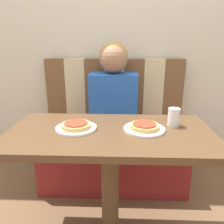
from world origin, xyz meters
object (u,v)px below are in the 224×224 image
person (113,90)px  drinking_cup (174,117)px  pizza_left (76,125)px  pizza_right (144,126)px  plate_left (76,128)px  plate_right (144,129)px

person → drinking_cup: size_ratio=7.18×
pizza_left → pizza_right: same height
pizza_left → drinking_cup: (0.53, 0.07, 0.03)m
plate_left → person: bearing=72.0°
plate_right → drinking_cup: bearing=22.2°
pizza_right → plate_right: bearing=3.6°
pizza_left → pizza_right: 0.36m
person → drinking_cup: (0.35, -0.49, -0.05)m
pizza_left → person: bearing=72.0°
pizza_left → pizza_right: size_ratio=1.00×
pizza_right → person: bearing=108.0°
plate_left → drinking_cup: drinking_cup is taller
person → drinking_cup: 0.60m
plate_left → drinking_cup: size_ratio=2.15×
person → plate_right: 0.59m
person → pizza_right: bearing=-72.0°
pizza_left → plate_left: bearing=176.4°
drinking_cup → pizza_left: bearing=-172.7°
person → plate_left: size_ratio=3.34×
plate_left → pizza_left: (0.00, -0.00, 0.02)m
plate_left → pizza_left: bearing=-3.6°
drinking_cup → pizza_right: bearing=-157.8°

